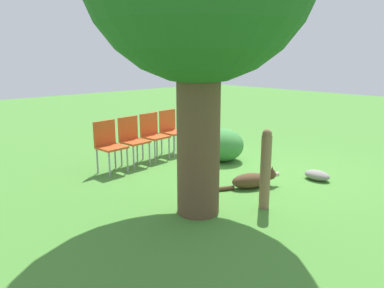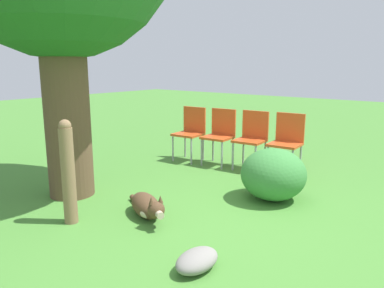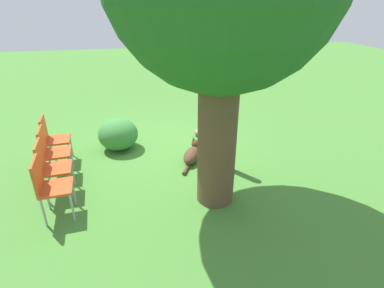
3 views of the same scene
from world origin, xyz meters
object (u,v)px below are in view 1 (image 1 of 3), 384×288
dog (253,180)px  fence_post (265,169)px  red_chair_0 (171,128)px  red_chair_3 (109,143)px  red_chair_2 (132,137)px  red_chair_1 (153,133)px

dog → fence_post: size_ratio=0.87×
dog → red_chair_0: bearing=106.7°
dog → red_chair_3: (2.24, 1.21, 0.41)m
dog → red_chair_2: bearing=132.3°
dog → red_chair_1: size_ratio=1.05×
fence_post → red_chair_0: bearing=-17.2°
dog → fence_post: (-0.59, 0.53, 0.43)m
fence_post → dog: bearing=-41.7°
red_chair_2 → dog: bearing=11.4°
red_chair_1 → red_chair_3: (-0.18, 1.10, 0.00)m
fence_post → red_chair_1: size_ratio=1.20×
dog → red_chair_0: 2.58m
dog → red_chair_1: 2.46m
red_chair_0 → red_chair_3: size_ratio=1.00×
dog → fence_post: 0.90m
red_chair_2 → fence_post: bearing=-1.9°
dog → red_chair_1: red_chair_1 is taller
fence_post → red_chair_0: fence_post is taller
red_chair_1 → fence_post: bearing=-12.3°
fence_post → red_chair_3: fence_post is taller
dog → red_chair_3: bearing=144.8°
red_chair_0 → red_chair_2: size_ratio=1.00×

